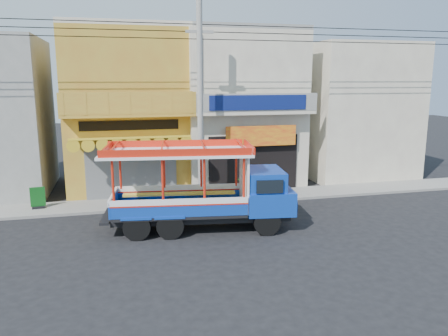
{
  "coord_description": "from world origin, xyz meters",
  "views": [
    {
      "loc": [
        -4.54,
        -15.58,
        5.63
      ],
      "look_at": [
        -0.13,
        2.5,
        1.84
      ],
      "focal_mm": 35.0,
      "sensor_mm": 36.0,
      "label": 1
    }
  ],
  "objects_px": {
    "utility_pole": "(203,93)",
    "potted_plant_c": "(268,180)",
    "potted_plant_a": "(246,183)",
    "potted_plant_b": "(261,183)",
    "songthaew_truck": "(214,188)",
    "green_sign": "(38,199)"
  },
  "relations": [
    {
      "from": "potted_plant_a",
      "to": "potted_plant_b",
      "type": "distance_m",
      "value": 0.77
    },
    {
      "from": "green_sign",
      "to": "potted_plant_c",
      "type": "bearing_deg",
      "value": 3.26
    },
    {
      "from": "utility_pole",
      "to": "potted_plant_c",
      "type": "xyz_separation_m",
      "value": [
        3.56,
        1.4,
        -4.38
      ]
    },
    {
      "from": "utility_pole",
      "to": "potted_plant_a",
      "type": "height_order",
      "value": "utility_pole"
    },
    {
      "from": "potted_plant_c",
      "to": "songthaew_truck",
      "type": "bearing_deg",
      "value": -26.9
    },
    {
      "from": "utility_pole",
      "to": "potted_plant_a",
      "type": "relative_size",
      "value": 28.02
    },
    {
      "from": "utility_pole",
      "to": "potted_plant_b",
      "type": "relative_size",
      "value": 28.61
    },
    {
      "from": "utility_pole",
      "to": "green_sign",
      "type": "relative_size",
      "value": 29.73
    },
    {
      "from": "green_sign",
      "to": "potted_plant_a",
      "type": "relative_size",
      "value": 0.94
    },
    {
      "from": "songthaew_truck",
      "to": "potted_plant_c",
      "type": "bearing_deg",
      "value": 50.58
    },
    {
      "from": "potted_plant_a",
      "to": "potted_plant_b",
      "type": "bearing_deg",
      "value": -63.66
    },
    {
      "from": "green_sign",
      "to": "potted_plant_c",
      "type": "distance_m",
      "value": 10.79
    },
    {
      "from": "potted_plant_b",
      "to": "potted_plant_a",
      "type": "bearing_deg",
      "value": 15.44
    },
    {
      "from": "potted_plant_b",
      "to": "potted_plant_c",
      "type": "relative_size",
      "value": 0.93
    },
    {
      "from": "utility_pole",
      "to": "songthaew_truck",
      "type": "xyz_separation_m",
      "value": [
        -0.27,
        -3.26,
        -3.45
      ]
    },
    {
      "from": "potted_plant_a",
      "to": "potted_plant_c",
      "type": "bearing_deg",
      "value": -31.28
    },
    {
      "from": "green_sign",
      "to": "potted_plant_b",
      "type": "xyz_separation_m",
      "value": [
        10.25,
        0.14,
        0.09
      ]
    },
    {
      "from": "potted_plant_a",
      "to": "songthaew_truck",
      "type": "bearing_deg",
      "value": -158.01
    },
    {
      "from": "potted_plant_c",
      "to": "potted_plant_a",
      "type": "bearing_deg",
      "value": -70.86
    },
    {
      "from": "potted_plant_b",
      "to": "songthaew_truck",
      "type": "bearing_deg",
      "value": 92.82
    },
    {
      "from": "utility_pole",
      "to": "songthaew_truck",
      "type": "relative_size",
      "value": 3.84
    },
    {
      "from": "green_sign",
      "to": "potted_plant_b",
      "type": "bearing_deg",
      "value": 0.78
    }
  ]
}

